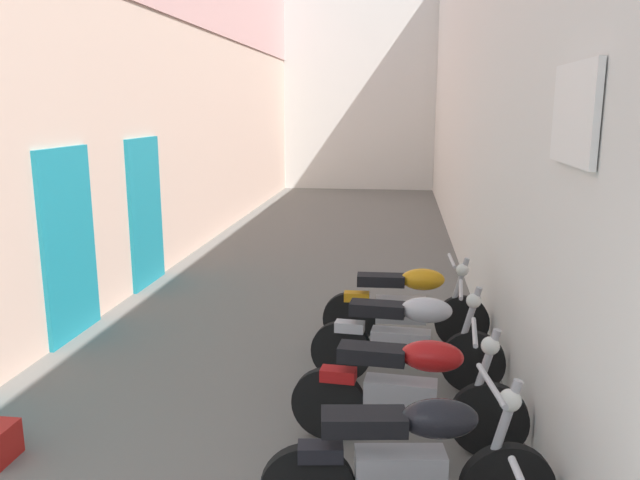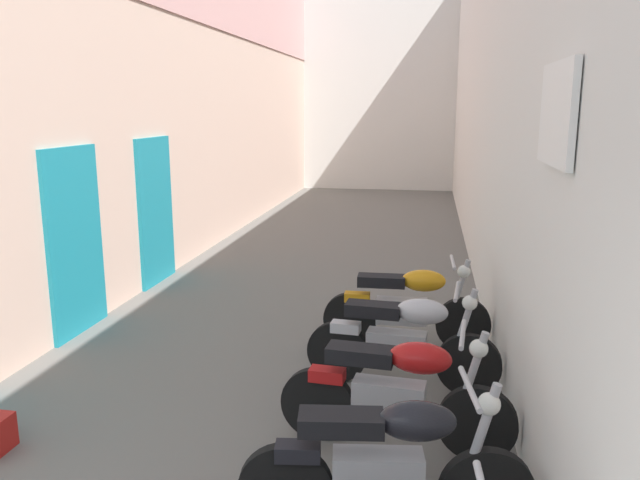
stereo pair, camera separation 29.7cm
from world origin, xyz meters
name	(u,v)px [view 1 (the left image)]	position (x,y,z in m)	size (l,w,h in m)	color
ground_plane	(303,292)	(0.00, 7.64, 0.00)	(35.28, 35.28, 0.00)	#66635E
building_left	(167,44)	(-2.60, 9.59, 3.67)	(0.45, 19.28, 7.29)	beige
building_right	(481,68)	(2.61, 9.64, 3.24)	(0.45, 19.28, 6.48)	silver
building_far_end	(361,90)	(0.00, 20.28, 3.18)	(7.82, 2.00, 6.35)	silver
motorcycle_second	(410,460)	(1.47, 2.59, 0.50)	(1.84, 0.58, 1.04)	black
motorcycle_third	(408,388)	(1.47, 3.60, 0.50)	(1.85, 0.58, 1.04)	black
motorcycle_fourth	(407,337)	(1.47, 4.71, 0.50)	(1.85, 0.58, 1.04)	black
motorcycle_fifth	(406,303)	(1.47, 5.76, 0.50)	(1.85, 0.58, 1.04)	black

